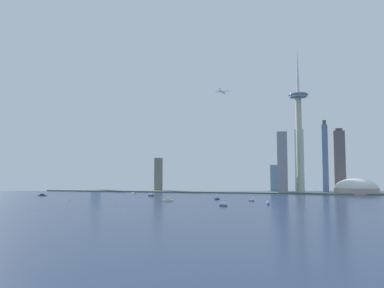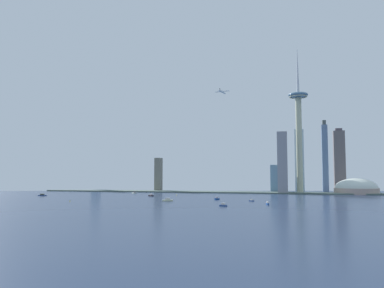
# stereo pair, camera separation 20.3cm
# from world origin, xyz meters

# --- Properties ---
(ground_plane) EXTENTS (6000.00, 6000.00, 0.00)m
(ground_plane) POSITION_xyz_m (0.00, 0.00, 0.00)
(ground_plane) COLOR navy
(waterfront_pier) EXTENTS (801.21, 51.07, 2.88)m
(waterfront_pier) POSITION_xyz_m (0.00, 435.16, 1.44)
(waterfront_pier) COLOR #556960
(waterfront_pier) RESTS_ON ground
(observation_tower) EXTENTS (44.59, 44.59, 342.77)m
(observation_tower) POSITION_xyz_m (228.39, 444.02, 167.98)
(observation_tower) COLOR beige
(observation_tower) RESTS_ON ground
(stadium_dome) EXTENTS (94.05, 94.05, 42.86)m
(stadium_dome) POSITION_xyz_m (348.02, 454.95, 11.40)
(stadium_dome) COLOR #BEA496
(stadium_dome) RESTS_ON ground
(skyscraper_0) EXTENTS (26.54, 17.94, 156.17)m
(skyscraper_0) POSITION_xyz_m (325.16, 540.60, 76.14)
(skyscraper_0) COLOR slate
(skyscraper_0) RESTS_ON ground
(skyscraper_1) EXTENTS (13.42, 18.04, 173.05)m
(skyscraper_1) POSITION_xyz_m (288.70, 507.38, 82.95)
(skyscraper_1) COLOR slate
(skyscraper_1) RESTS_ON ground
(skyscraper_2) EXTENTS (19.11, 23.98, 65.36)m
(skyscraper_2) POSITION_xyz_m (171.28, 474.06, 32.68)
(skyscraper_2) COLOR slate
(skyscraper_2) RESTS_ON ground
(skyscraper_3) EXTENTS (14.64, 22.93, 84.70)m
(skyscraper_3) POSITION_xyz_m (-118.34, 468.88, 42.35)
(skyscraper_3) COLOR gray
(skyscraper_3) RESTS_ON ground
(skyscraper_4) EXTENTS (15.17, 22.82, 81.34)m
(skyscraper_4) POSITION_xyz_m (-293.97, 470.66, 40.67)
(skyscraper_4) COLOR #9AB5C9
(skyscraper_4) RESTS_ON ground
(skyscraper_5) EXTENTS (21.18, 17.25, 150.77)m
(skyscraper_5) POSITION_xyz_m (229.14, 493.41, 75.39)
(skyscraper_5) COLOR #9FBACB
(skyscraper_5) RESTS_ON ground
(skyscraper_6) EXTENTS (22.01, 26.94, 138.68)m
(skyscraper_6) POSITION_xyz_m (190.67, 426.75, 69.34)
(skyscraper_6) COLOR gray
(skyscraper_6) RESTS_ON ground
(boat_0) EXTENTS (17.74, 9.23, 5.07)m
(boat_0) POSITION_xyz_m (13.75, 135.99, 1.83)
(boat_0) COLOR beige
(boat_0) RESTS_ON ground
(boat_1) EXTENTS (11.41, 8.26, 4.56)m
(boat_1) POSITION_xyz_m (117.12, 61.04, 1.64)
(boat_1) COLOR navy
(boat_1) RESTS_ON ground
(boat_2) EXTENTS (9.36, 9.21, 3.20)m
(boat_2) POSITION_xyz_m (145.39, 167.70, 1.15)
(boat_2) COLOR navy
(boat_2) RESTS_ON ground
(boat_3) EXTENTS (13.44, 12.77, 5.04)m
(boat_3) POSITION_xyz_m (-60.38, 259.01, 1.83)
(boat_3) COLOR #25222A
(boat_3) RESTS_ON ground
(boat_4) EXTENTS (15.22, 17.36, 4.01)m
(boat_4) POSITION_xyz_m (-136.43, 354.86, 1.49)
(boat_4) COLOR white
(boat_4) RESTS_ON ground
(boat_5) EXTENTS (5.01, 7.56, 4.72)m
(boat_5) POSITION_xyz_m (174.31, 101.31, 1.74)
(boat_5) COLOR navy
(boat_5) RESTS_ON ground
(boat_6) EXTENTS (8.63, 8.33, 7.81)m
(boat_6) POSITION_xyz_m (84.23, 191.91, 1.62)
(boat_6) COLOR navy
(boat_6) RESTS_ON ground
(boat_7) EXTENTS (17.75, 8.43, 9.38)m
(boat_7) POSITION_xyz_m (-276.39, 217.41, 1.61)
(boat_7) COLOR navy
(boat_7) RESTS_ON ground
(channel_buoy_0) EXTENTS (1.66, 1.66, 2.11)m
(channel_buoy_0) POSITION_xyz_m (-20.77, 303.10, 1.06)
(channel_buoy_0) COLOR yellow
(channel_buoy_0) RESTS_ON ground
(channel_buoy_1) EXTENTS (1.26, 1.26, 2.48)m
(channel_buoy_1) POSITION_xyz_m (-134.63, 89.28, 1.24)
(channel_buoy_1) COLOR yellow
(channel_buoy_1) RESTS_ON ground
(airplane) EXTENTS (35.19, 33.10, 8.18)m
(airplane) POSITION_xyz_m (60.10, 396.09, 231.03)
(airplane) COLOR silver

